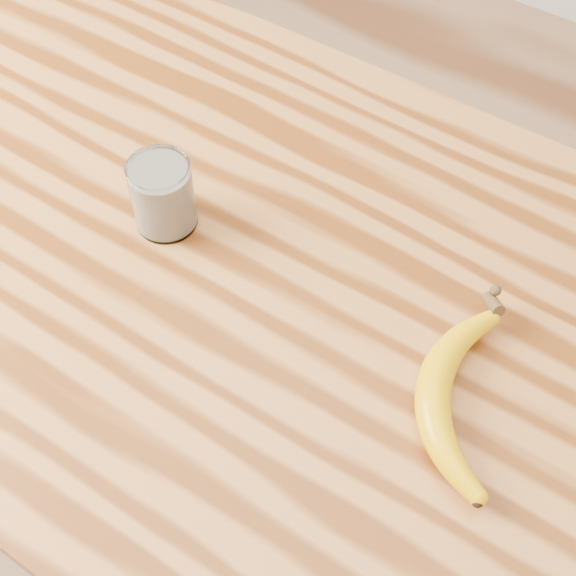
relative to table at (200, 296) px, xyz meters
The scene contains 3 objects.
table is the anchor object (origin of this frame).
smoothie_glass 0.18m from the table, behind, with size 0.08×0.08×0.09m.
banana 0.38m from the table, ahead, with size 0.11×0.31×0.04m, color #E9AB02, non-canonical shape.
Camera 1 is at (0.45, -0.45, 1.65)m, focal length 50.00 mm.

